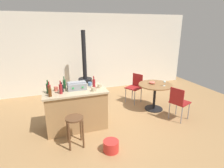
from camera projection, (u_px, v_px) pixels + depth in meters
The scene contains 23 objects.
ground_plane at pixel (110, 123), 4.50m from camera, with size 8.80×8.80×0.00m, color #A37A4C.
back_wall at pixel (85, 53), 6.52m from camera, with size 8.00×0.10×2.70m, color silver.
kitchen_island at pixel (76, 109), 4.23m from camera, with size 1.38×0.74×0.92m.
wooden_stool at pixel (75, 125), 3.55m from camera, with size 0.35×0.35×0.62m.
dining_table at pixel (155, 90), 5.12m from camera, with size 0.92×0.92×0.75m.
folding_chair_near at pixel (179, 101), 4.54m from camera, with size 0.52×0.52×0.86m.
folding_chair_far at pixel (135, 86), 5.66m from camera, with size 0.54×0.54×0.87m.
wood_stove at pixel (85, 82), 6.06m from camera, with size 0.44×0.45×2.16m.
toolbox at pixel (77, 86), 4.12m from camera, with size 0.42×0.27×0.17m.
bottle_0 at pixel (94, 83), 4.21m from camera, with size 0.06×0.06×0.28m.
bottle_1 at pixel (62, 88), 3.95m from camera, with size 0.07×0.07×0.22m.
bottle_2 at pixel (49, 89), 3.82m from camera, with size 0.07×0.07×0.27m.
bottle_3 at pixel (64, 84), 4.17m from camera, with size 0.06×0.06×0.28m.
bottle_4 at pixel (50, 92), 3.69m from camera, with size 0.07×0.07×0.23m.
bottle_5 at pixel (61, 89), 3.84m from camera, with size 0.07×0.07×0.28m.
bottle_6 at pixel (48, 88), 3.88m from camera, with size 0.07×0.07×0.28m.
cup_0 at pixel (90, 84), 4.39m from camera, with size 0.12×0.09×0.08m.
cup_1 at pixel (93, 89), 4.01m from camera, with size 0.12×0.08×0.08m.
cup_2 at pixel (56, 89), 4.04m from camera, with size 0.12×0.09×0.10m.
cup_3 at pixel (99, 86), 4.23m from camera, with size 0.11×0.07×0.09m.
wine_glass at pixel (165, 82), 4.91m from camera, with size 0.07×0.07×0.14m.
serving_bowl at pixel (152, 82), 5.11m from camera, with size 0.18×0.18×0.07m, color #DB6651.
plastic_bucket at pixel (111, 146), 3.48m from camera, with size 0.30×0.30×0.22m, color red.
Camera 1 is at (-1.30, -3.79, 2.28)m, focal length 29.55 mm.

